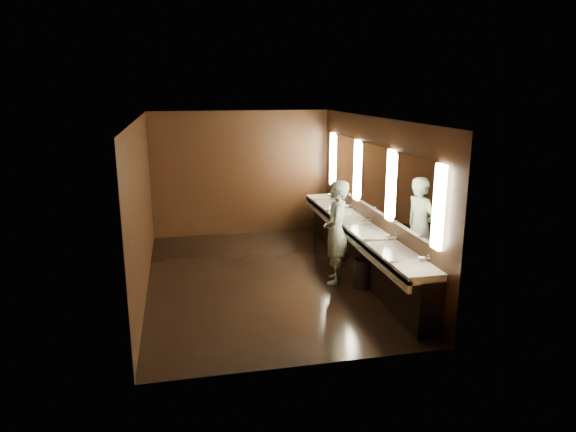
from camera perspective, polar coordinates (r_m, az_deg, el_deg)
The scene contains 10 objects.
floor at distance 9.17m, azimuth -2.71°, elevation -6.95°, with size 6.00×6.00×0.00m, color black.
ceiling at distance 8.58m, azimuth -2.93°, elevation 10.79°, with size 4.00×6.00×0.02m, color #2D2D2B.
wall_back at distance 11.69m, azimuth -5.24°, elevation 4.73°, with size 4.00×0.02×2.80m, color black.
wall_front at distance 5.93m, azimuth 1.97°, elevation -4.53°, with size 4.00×0.02×2.80m, color black.
wall_left at distance 8.68m, azimuth -15.95°, elevation 0.95°, with size 0.02×6.00×2.80m, color black.
wall_right at distance 9.30m, azimuth 9.44°, elevation 2.16°, with size 0.02×6.00×2.80m, color black.
sink_counter at distance 9.45m, azimuth 8.05°, elevation -3.26°, with size 0.55×5.40×1.01m.
mirror_band at distance 9.22m, azimuth 9.42°, elevation 4.28°, with size 0.06×5.03×1.15m.
person at distance 8.79m, azimuth 5.34°, elevation -1.81°, with size 0.65×0.43×1.79m, color #8CC5D2.
trash_bin at distance 8.78m, azimuth 8.38°, elevation -6.34°, with size 0.32×0.32×0.50m, color black.
Camera 1 is at (-1.39, -8.45, 3.30)m, focal length 32.00 mm.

